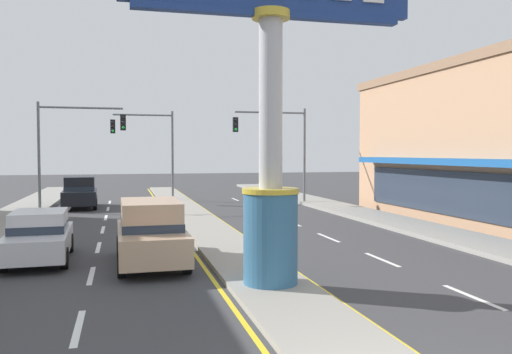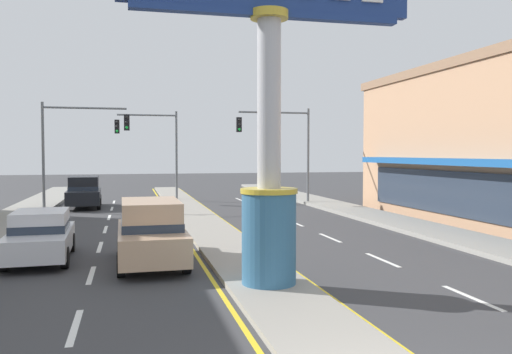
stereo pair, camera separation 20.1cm
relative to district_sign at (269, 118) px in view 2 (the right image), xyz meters
The scene contains 10 objects.
median_strip 12.07m from the district_sign, 90.00° to the left, with size 2.05×52.00×0.14m, color gray.
sidewalk_right 13.54m from the district_sign, 46.41° to the left, with size 2.55×60.00×0.18m, color gray.
lane_markings 10.83m from the district_sign, 90.00° to the left, with size 8.79×52.00×0.01m.
district_sign is the anchor object (origin of this frame).
traffic_light_left_side 20.46m from the district_sign, 107.82° to the left, with size 4.86×0.46×6.20m.
traffic_light_right_side 21.15m from the district_sign, 72.78° to the left, with size 4.86×0.46×6.20m.
traffic_light_median_far 24.53m from the district_sign, 93.74° to the left, with size 4.20×0.46×6.20m.
sedan_near_right_lane 8.48m from the district_sign, 140.25° to the left, with size 1.96×4.36×1.53m.
suv_far_right_lane 5.51m from the district_sign, 126.52° to the left, with size 2.02×4.63×1.90m.
suv_near_left_lane 22.23m from the district_sign, 105.77° to the left, with size 2.09×4.67×1.90m.
Camera 2 is at (-3.28, -5.66, 3.32)m, focal length 37.05 mm.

